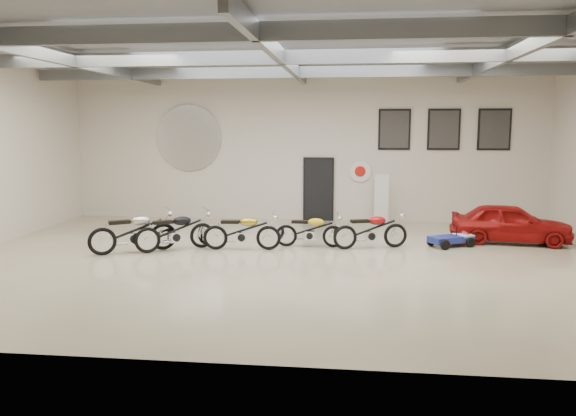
# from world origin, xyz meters

# --- Properties ---
(floor) EXTENTS (16.00, 12.00, 0.01)m
(floor) POSITION_xyz_m (0.00, 0.00, 0.00)
(floor) COLOR #C5B996
(floor) RESTS_ON ground
(ceiling) EXTENTS (16.00, 12.00, 0.01)m
(ceiling) POSITION_xyz_m (0.00, 0.00, 5.00)
(ceiling) COLOR slate
(ceiling) RESTS_ON back_wall
(back_wall) EXTENTS (16.00, 0.02, 5.00)m
(back_wall) POSITION_xyz_m (0.00, 6.00, 2.50)
(back_wall) COLOR beige
(back_wall) RESTS_ON floor
(ceiling_beams) EXTENTS (15.80, 11.80, 0.32)m
(ceiling_beams) POSITION_xyz_m (0.00, 0.00, 4.75)
(ceiling_beams) COLOR slate
(ceiling_beams) RESTS_ON ceiling
(door) EXTENTS (0.92, 0.08, 2.10)m
(door) POSITION_xyz_m (0.50, 5.95, 1.05)
(door) COLOR black
(door) RESTS_ON back_wall
(logo_plaque) EXTENTS (2.30, 0.06, 1.16)m
(logo_plaque) POSITION_xyz_m (-4.00, 5.95, 2.80)
(logo_plaque) COLOR silver
(logo_plaque) RESTS_ON back_wall
(poster_left) EXTENTS (1.05, 0.08, 1.35)m
(poster_left) POSITION_xyz_m (3.00, 5.96, 3.10)
(poster_left) COLOR black
(poster_left) RESTS_ON back_wall
(poster_mid) EXTENTS (1.05, 0.08, 1.35)m
(poster_mid) POSITION_xyz_m (4.60, 5.96, 3.10)
(poster_mid) COLOR black
(poster_mid) RESTS_ON back_wall
(poster_right) EXTENTS (1.05, 0.08, 1.35)m
(poster_right) POSITION_xyz_m (6.20, 5.96, 3.10)
(poster_right) COLOR black
(poster_right) RESTS_ON back_wall
(oil_sign) EXTENTS (0.72, 0.10, 0.72)m
(oil_sign) POSITION_xyz_m (1.90, 5.95, 1.70)
(oil_sign) COLOR white
(oil_sign) RESTS_ON back_wall
(banner_stand) EXTENTS (0.49, 0.23, 1.73)m
(banner_stand) POSITION_xyz_m (2.60, 5.50, 0.86)
(banner_stand) COLOR white
(banner_stand) RESTS_ON floor
(motorcycle_silver) EXTENTS (2.20, 1.72, 1.13)m
(motorcycle_silver) POSITION_xyz_m (-3.87, 0.40, 0.57)
(motorcycle_silver) COLOR silver
(motorcycle_silver) RESTS_ON floor
(motorcycle_black) EXTENTS (2.07, 1.65, 1.07)m
(motorcycle_black) POSITION_xyz_m (-2.89, 0.77, 0.53)
(motorcycle_black) COLOR silver
(motorcycle_black) RESTS_ON floor
(motorcycle_gold) EXTENTS (2.02, 0.77, 1.03)m
(motorcycle_gold) POSITION_xyz_m (-1.19, 1.04, 0.51)
(motorcycle_gold) COLOR silver
(motorcycle_gold) RESTS_ON floor
(motorcycle_yellow) EXTENTS (1.82, 0.60, 0.94)m
(motorcycle_yellow) POSITION_xyz_m (0.54, 1.61, 0.47)
(motorcycle_yellow) COLOR silver
(motorcycle_yellow) RESTS_ON floor
(motorcycle_red) EXTENTS (2.08, 1.18, 1.03)m
(motorcycle_red) POSITION_xyz_m (2.14, 1.59, 0.52)
(motorcycle_red) COLOR silver
(motorcycle_red) RESTS_ON floor
(go_kart) EXTENTS (1.61, 1.31, 0.53)m
(go_kart) POSITION_xyz_m (4.41, 2.15, 0.27)
(go_kart) COLOR navy
(go_kart) RESTS_ON floor
(vintage_car) EXTENTS (1.72, 3.35, 1.09)m
(vintage_car) POSITION_xyz_m (6.00, 2.80, 0.55)
(vintage_car) COLOR maroon
(vintage_car) RESTS_ON floor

